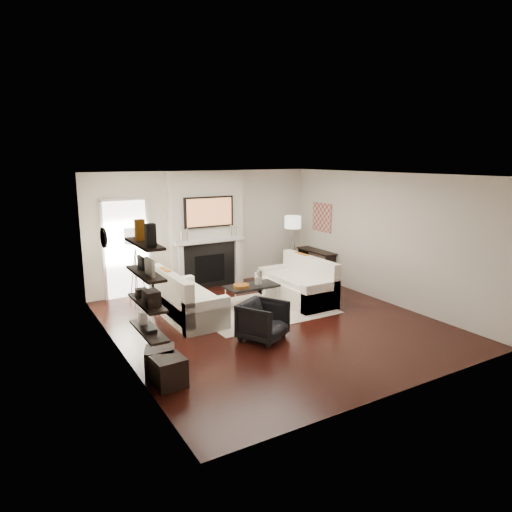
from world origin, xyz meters
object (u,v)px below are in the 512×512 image
armchair (263,319)px  lamp_right_shade (293,222)px  loveseat_right_base (297,291)px  ottoman_near (160,362)px  loveseat_left_base (189,308)px  coffee_table (252,286)px  lamp_left_shade (134,236)px

armchair → lamp_right_shade: size_ratio=1.78×
loveseat_right_base → ottoman_near: 4.05m
armchair → ottoman_near: size_ratio=1.78×
loveseat_left_base → loveseat_right_base: 2.39m
loveseat_left_base → loveseat_right_base: same height
coffee_table → armchair: bearing=-114.0°
lamp_left_shade → lamp_right_shade: same height
lamp_right_shade → ottoman_near: size_ratio=1.00×
loveseat_left_base → coffee_table: bearing=4.1°
coffee_table → armchair: 1.83m
lamp_left_shade → loveseat_left_base: bearing=-64.4°
loveseat_right_base → ottoman_near: (-3.62, -1.80, -0.01)m
loveseat_left_base → lamp_left_shade: 1.89m
armchair → loveseat_left_base: bearing=84.0°
armchair → lamp_left_shade: (-1.30, 2.85, 1.09)m
armchair → loveseat_right_base: bearing=10.2°
loveseat_right_base → lamp_right_shade: 2.13m
ottoman_near → loveseat_left_base: bearing=57.7°
loveseat_left_base → ottoman_near: size_ratio=4.50×
loveseat_right_base → armchair: size_ratio=2.53×
lamp_left_shade → armchair: bearing=-65.5°
coffee_table → lamp_left_shade: 2.58m
loveseat_right_base → ottoman_near: loveseat_right_base is taller
coffee_table → armchair: armchair is taller
lamp_left_shade → lamp_right_shade: 3.90m
loveseat_left_base → lamp_right_shade: lamp_right_shade is taller
lamp_right_shade → armchair: bearing=-131.9°
coffee_table → ottoman_near: 3.37m
ottoman_near → loveseat_right_base: bearing=26.5°
lamp_right_shade → ottoman_near: (-4.52, -3.28, -1.25)m
loveseat_right_base → lamp_left_shade: 3.55m
armchair → lamp_right_shade: (2.60, 2.90, 1.09)m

